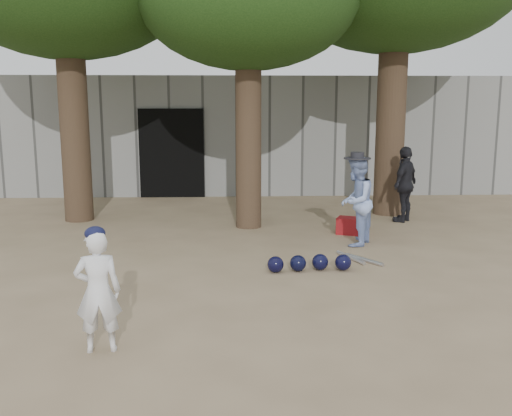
{
  "coord_description": "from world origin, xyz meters",
  "views": [
    {
      "loc": [
        0.27,
        -6.44,
        2.32
      ],
      "look_at": [
        0.6,
        1.0,
        0.95
      ],
      "focal_mm": 40.0,
      "sensor_mm": 36.0,
      "label": 1
    }
  ],
  "objects_px": {
    "spectator_dark": "(405,184)",
    "spectator_blue": "(356,201)",
    "red_bag": "(349,226)",
    "boy_player": "(98,292)"
  },
  "relations": [
    {
      "from": "spectator_dark",
      "to": "spectator_blue",
      "type": "bearing_deg",
      "value": 4.01
    },
    {
      "from": "spectator_dark",
      "to": "red_bag",
      "type": "height_order",
      "value": "spectator_dark"
    },
    {
      "from": "red_bag",
      "to": "boy_player",
      "type": "bearing_deg",
      "value": -125.09
    },
    {
      "from": "spectator_blue",
      "to": "spectator_dark",
      "type": "bearing_deg",
      "value": 171.37
    },
    {
      "from": "boy_player",
      "to": "red_bag",
      "type": "relative_size",
      "value": 2.8
    },
    {
      "from": "boy_player",
      "to": "spectator_blue",
      "type": "relative_size",
      "value": 0.8
    },
    {
      "from": "boy_player",
      "to": "red_bag",
      "type": "distance_m",
      "value": 5.89
    },
    {
      "from": "boy_player",
      "to": "red_bag",
      "type": "bearing_deg",
      "value": -134.16
    },
    {
      "from": "spectator_blue",
      "to": "red_bag",
      "type": "distance_m",
      "value": 1.01
    },
    {
      "from": "spectator_dark",
      "to": "boy_player",
      "type": "bearing_deg",
      "value": 1.81
    }
  ]
}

